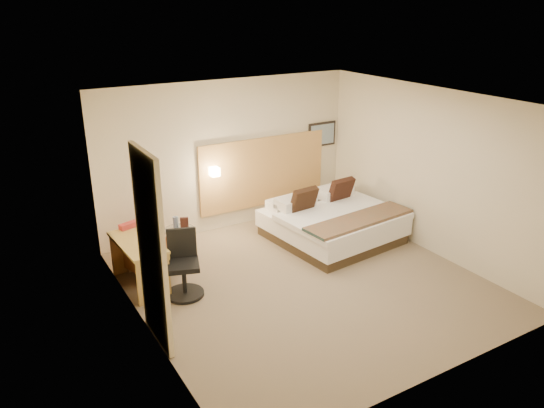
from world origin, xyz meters
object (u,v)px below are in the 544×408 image
desk (140,251)px  desk_chair (184,269)px  lounge_chair (152,251)px  side_table (180,243)px  bed (332,222)px

desk → desk_chair: size_ratio=1.23×
lounge_chair → desk: 0.57m
desk → lounge_chair: bearing=53.6°
side_table → desk: bearing=-149.5°
bed → desk_chair: bearing=-171.1°
bed → desk: (-3.38, 0.09, 0.25)m
desk_chair → side_table: bearing=71.2°
lounge_chair → side_table: 0.49m
lounge_chair → side_table: lounge_chair is taller
desk → desk_chair: 0.73m
bed → side_table: bearing=167.9°
lounge_chair → side_table: size_ratio=1.45×
bed → desk: bearing=178.4°
side_table → desk: size_ratio=0.54×
lounge_chair → bed: bearing=-9.3°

